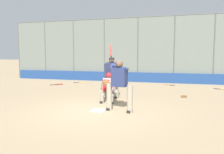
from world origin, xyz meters
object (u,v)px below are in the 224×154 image
(catcher_behind_plate, at_px, (108,87))
(spare_bat_by_padding, at_px, (58,84))
(umpire_home, at_px, (112,76))
(spare_bat_third_base_side, at_px, (168,85))
(fielding_glove_on_dirt, at_px, (184,96))
(spare_bat_first_base_side, at_px, (82,83))
(batter_at_plate, at_px, (119,84))
(spare_bat_near_backstop, at_px, (224,89))

(catcher_behind_plate, relative_size, spare_bat_by_padding, 1.78)
(umpire_home, xyz_separation_m, spare_bat_third_base_side, (-2.25, -4.94, -0.92))
(spare_bat_by_padding, bearing_deg, fielding_glove_on_dirt, -64.59)
(spare_bat_third_base_side, bearing_deg, spare_bat_first_base_side, 42.16)
(catcher_behind_plate, height_order, spare_bat_first_base_side, catcher_behind_plate)
(catcher_behind_plate, xyz_separation_m, spare_bat_by_padding, (4.57, -4.15, -0.58))
(umpire_home, distance_m, spare_bat_first_base_side, 5.67)
(batter_at_plate, bearing_deg, umpire_home, -56.72)
(umpire_home, relative_size, spare_bat_near_backstop, 2.33)
(umpire_home, xyz_separation_m, spare_bat_by_padding, (4.45, -3.22, -0.92))
(fielding_glove_on_dirt, bearing_deg, spare_bat_third_base_side, -78.43)
(spare_bat_by_padding, bearing_deg, spare_bat_third_base_side, -33.80)
(spare_bat_near_backstop, bearing_deg, spare_bat_first_base_side, -158.20)
(umpire_home, relative_size, spare_bat_first_base_side, 1.96)
(spare_bat_by_padding, relative_size, fielding_glove_on_dirt, 2.41)
(catcher_behind_plate, distance_m, spare_bat_first_base_side, 6.45)
(umpire_home, bearing_deg, spare_bat_third_base_side, -108.68)
(batter_at_plate, bearing_deg, spare_bat_first_base_side, -45.91)
(umpire_home, height_order, fielding_glove_on_dirt, umpire_home)
(spare_bat_near_backstop, height_order, spare_bat_first_base_side, same)
(umpire_home, bearing_deg, spare_bat_by_padding, -30.10)
(spare_bat_third_base_side, bearing_deg, umpire_home, 102.84)
(umpire_home, xyz_separation_m, spare_bat_near_backstop, (-5.22, -3.76, -0.92))
(spare_bat_by_padding, xyz_separation_m, fielding_glove_on_dirt, (-7.50, 2.20, 0.02))
(batter_at_plate, bearing_deg, spare_bat_near_backstop, -115.16)
(spare_bat_near_backstop, relative_size, spare_bat_third_base_side, 1.12)
(batter_at_plate, relative_size, spare_bat_first_base_side, 2.47)
(catcher_behind_plate, relative_size, spare_bat_third_base_side, 1.75)
(spare_bat_by_padding, bearing_deg, spare_bat_first_base_side, 0.94)
(catcher_behind_plate, distance_m, umpire_home, 1.00)
(spare_bat_third_base_side, xyz_separation_m, fielding_glove_on_dirt, (-0.80, 3.92, 0.02))
(batter_at_plate, relative_size, spare_bat_by_padding, 3.36)
(catcher_behind_plate, xyz_separation_m, spare_bat_third_base_side, (-2.12, -5.87, -0.58))
(catcher_behind_plate, bearing_deg, fielding_glove_on_dirt, -142.54)
(batter_at_plate, distance_m, spare_bat_third_base_side, 7.26)
(umpire_home, distance_m, spare_bat_near_backstop, 6.50)
(catcher_behind_plate, distance_m, spare_bat_by_padding, 6.20)
(batter_at_plate, xyz_separation_m, spare_bat_first_base_side, (4.23, -6.59, -0.89))
(umpire_home, distance_m, spare_bat_third_base_side, 5.50)
(spare_bat_third_base_side, bearing_deg, spare_bat_by_padding, 51.73)
(spare_bat_first_base_side, bearing_deg, fielding_glove_on_dirt, -32.92)
(batter_at_plate, height_order, spare_bat_first_base_side, batter_at_plate)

